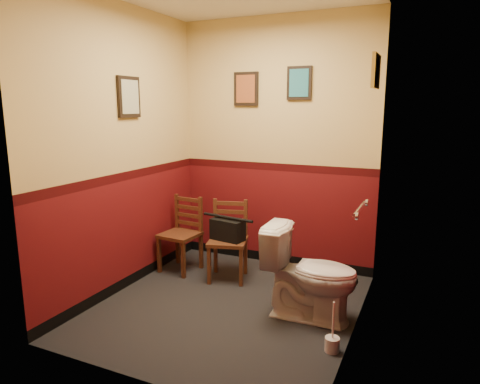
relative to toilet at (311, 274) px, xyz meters
The scene contains 16 objects.
floor 0.82m from the toilet, behind, with size 2.20×2.40×0.00m, color black.
wall_back 1.63m from the toilet, 123.02° to the left, with size 2.20×2.70×0.00m, color #560D11.
wall_front 1.76m from the toilet, 119.13° to the right, with size 2.20×2.70×0.00m, color #560D11.
wall_left 2.06m from the toilet, behind, with size 2.40×2.70×0.00m, color #560D11.
wall_right 1.04m from the toilet, 13.64° to the right, with size 2.40×2.70×0.00m, color #560D11.
grab_bar 0.68m from the toilet, 24.31° to the left, with size 0.05×0.56×0.06m.
framed_print_back_a 2.18m from the toilet, 134.54° to the left, with size 0.28×0.04×0.36m.
framed_print_back_b 2.00m from the toilet, 113.38° to the left, with size 0.26×0.04×0.34m.
framed_print_left 2.32m from the toilet, behind, with size 0.04×0.30×0.38m.
framed_print_right 1.77m from the toilet, 54.71° to the left, with size 0.04×0.34×0.28m.
toilet is the anchor object (origin of this frame).
toilet_brush 0.62m from the toilet, 56.27° to the right, with size 0.11×0.11×0.39m.
chair_left 1.64m from the toilet, 162.50° to the left, with size 0.41×0.41×0.81m.
chair_right 1.12m from the toilet, 153.87° to the left, with size 0.47×0.47×0.81m.
handbag 1.10m from the toilet, 155.29° to the left, with size 0.36×0.22×0.25m.
tp_stack 1.18m from the toilet, 128.10° to the left, with size 0.23×0.12×0.20m.
Camera 1 is at (1.57, -3.21, 1.76)m, focal length 32.00 mm.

